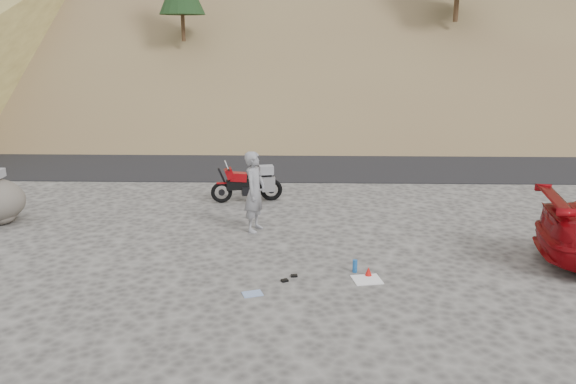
# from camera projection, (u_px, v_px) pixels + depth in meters

# --- Properties ---
(ground) EXTENTS (140.00, 140.00, 0.00)m
(ground) POSITION_uv_depth(u_px,v_px,m) (245.00, 246.00, 12.05)
(ground) COLOR #413E3C
(ground) RESTS_ON ground
(road) EXTENTS (120.00, 7.00, 0.05)m
(road) POSITION_uv_depth(u_px,v_px,m) (269.00, 159.00, 20.72)
(road) COLOR black
(road) RESTS_ON ground
(motorcycle) EXTENTS (1.94, 0.81, 1.17)m
(motorcycle) POSITION_uv_depth(u_px,v_px,m) (250.00, 184.00, 15.27)
(motorcycle) COLOR black
(motorcycle) RESTS_ON ground
(man) EXTENTS (0.63, 0.78, 1.87)m
(man) POSITION_uv_depth(u_px,v_px,m) (255.00, 230.00, 13.06)
(man) COLOR gray
(man) RESTS_ON ground
(small_rock) EXTENTS (0.79, 0.73, 0.42)m
(small_rock) POSITION_uv_depth(u_px,v_px,m) (1.00, 216.00, 13.44)
(small_rock) COLOR #524F47
(small_rock) RESTS_ON ground
(gear_white_cloth) EXTENTS (0.59, 0.54, 0.02)m
(gear_white_cloth) POSITION_uv_depth(u_px,v_px,m) (367.00, 280.00, 10.36)
(gear_white_cloth) COLOR white
(gear_white_cloth) RESTS_ON ground
(gear_bottle) EXTENTS (0.12, 0.12, 0.25)m
(gear_bottle) POSITION_uv_depth(u_px,v_px,m) (355.00, 266.00, 10.68)
(gear_bottle) COLOR #195196
(gear_bottle) RESTS_ON ground
(gear_funnel) EXTENTS (0.19, 0.19, 0.18)m
(gear_funnel) POSITION_uv_depth(u_px,v_px,m) (368.00, 272.00, 10.51)
(gear_funnel) COLOR red
(gear_funnel) RESTS_ON ground
(gear_glove_a) EXTENTS (0.14, 0.11, 0.04)m
(gear_glove_a) POSITION_uv_depth(u_px,v_px,m) (294.00, 276.00, 10.51)
(gear_glove_a) COLOR black
(gear_glove_a) RESTS_ON ground
(gear_glove_b) EXTENTS (0.15, 0.14, 0.04)m
(gear_glove_b) POSITION_uv_depth(u_px,v_px,m) (285.00, 280.00, 10.30)
(gear_glove_b) COLOR black
(gear_glove_b) RESTS_ON ground
(gear_blue_cloth) EXTENTS (0.40, 0.35, 0.01)m
(gear_blue_cloth) POSITION_uv_depth(u_px,v_px,m) (252.00, 294.00, 9.79)
(gear_blue_cloth) COLOR #7B93BF
(gear_blue_cloth) RESTS_ON ground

